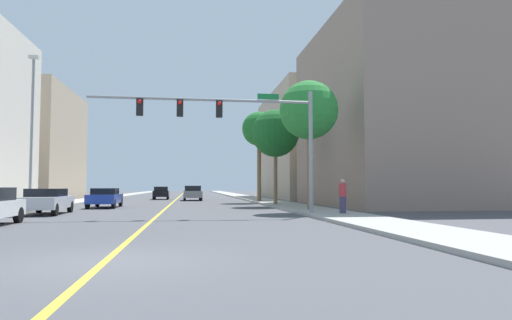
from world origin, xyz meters
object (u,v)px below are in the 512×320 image
Objects in this scene: street_lamp at (32,124)px; car_gray at (193,193)px; car_silver at (47,201)px; palm_mid at (275,134)px; pedestrian at (343,196)px; palm_near at (309,111)px; palm_far at (259,130)px; car_blue at (105,197)px; traffic_signal_mast at (236,121)px; car_black at (161,193)px.

street_lamp reaches higher than car_gray.
street_lamp is 5.76m from car_silver.
pedestrian is (1.20, -11.60, -4.45)m from palm_mid.
palm_near is 24.11m from car_gray.
street_lamp is at bearing -117.45° from car_gray.
palm_far is 21.73m from car_silver.
car_blue is 17.34m from pedestrian.
palm_mid is (15.73, 4.76, 0.25)m from street_lamp.
car_blue is at bearing -177.30° from palm_mid.
street_lamp reaches higher than traffic_signal_mast.
palm_far is (-0.56, 15.65, 0.83)m from palm_near.
car_gray is at bearing 111.41° from pedestrian.
traffic_signal_mast is at bearing -86.68° from car_gray.
palm_mid is at bearing -152.37° from car_silver.
palm_mid reaches higher than traffic_signal_mast.
car_silver is 2.64× the size of pedestrian.
street_lamp is at bearing -131.38° from car_blue.
street_lamp is at bearing -105.81° from car_black.
street_lamp is 2.01× the size of car_blue.
palm_mid reaches higher than car_blue.
car_silver is at bearing 162.61° from traffic_signal_mast.
palm_far is (-0.05, 7.83, 1.27)m from palm_mid.
palm_far reaches higher than car_gray.
street_lamp is 7.09m from car_blue.
palm_far is 4.87× the size of pedestrian.
palm_far is 20.29m from pedestrian.
car_black is 19.81m from car_blue.
palm_near is 15.25m from car_silver.
car_gray is at bearing 67.39° from car_blue.
palm_near is 1.05× the size of palm_mid.
street_lamp is 2.37× the size of car_black.
traffic_signal_mast is at bearing 178.62° from pedestrian.
traffic_signal_mast is 26.11m from car_gray.
palm_near reaches higher than car_gray.
car_silver is at bearing -100.34° from car_black.
palm_near is 29.19m from car_black.
traffic_signal_mast is 2.85× the size of car_black.
street_lamp is 25.00m from car_black.
palm_far is at bearing 99.66° from pedestrian.
palm_near is at bearing -74.96° from car_gray.
street_lamp is 5.45× the size of pedestrian.
pedestrian is (1.25, -19.43, -5.72)m from palm_far.
palm_far is (15.68, 12.58, 1.52)m from street_lamp.
traffic_signal_mast is at bearing -110.35° from palm_mid.
palm_far is 15.92m from car_black.
palm_far is 1.80× the size of car_blue.
palm_mid reaches higher than car_silver.
palm_mid is 1.54× the size of car_gray.
traffic_signal_mast is 11.02m from car_silver.
car_black is (6.12, 23.83, -4.45)m from street_lamp.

